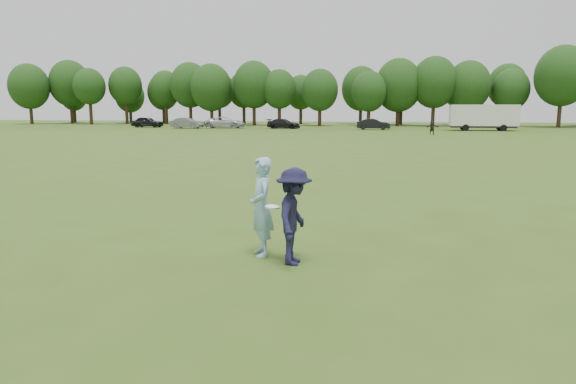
{
  "coord_description": "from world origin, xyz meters",
  "views": [
    {
      "loc": [
        1.92,
        -8.81,
        2.76
      ],
      "look_at": [
        -0.07,
        1.15,
        1.1
      ],
      "focal_mm": 32.0,
      "sensor_mm": 36.0,
      "label": 1
    }
  ],
  "objects_px": {
    "car_a": "(147,122)",
    "cargo_trailer": "(483,116)",
    "car_b": "(187,123)",
    "defender": "(294,216)",
    "car_c": "(225,122)",
    "thrower": "(261,207)",
    "player_far_d": "(432,127)",
    "car_f": "(373,124)",
    "car_d": "(284,124)"
  },
  "relations": [
    {
      "from": "thrower",
      "to": "player_far_d",
      "type": "relative_size",
      "value": 1.2
    },
    {
      "from": "defender",
      "to": "car_c",
      "type": "xyz_separation_m",
      "value": [
        -21.35,
        60.8,
        -0.08
      ]
    },
    {
      "from": "car_a",
      "to": "car_f",
      "type": "bearing_deg",
      "value": -95.52
    },
    {
      "from": "car_b",
      "to": "cargo_trailer",
      "type": "distance_m",
      "value": 39.03
    },
    {
      "from": "cargo_trailer",
      "to": "car_a",
      "type": "bearing_deg",
      "value": 177.48
    },
    {
      "from": "car_f",
      "to": "car_b",
      "type": "bearing_deg",
      "value": 88.79
    },
    {
      "from": "car_b",
      "to": "car_f",
      "type": "bearing_deg",
      "value": -81.95
    },
    {
      "from": "defender",
      "to": "car_c",
      "type": "relative_size",
      "value": 0.31
    },
    {
      "from": "player_far_d",
      "to": "car_a",
      "type": "height_order",
      "value": "car_a"
    },
    {
      "from": "thrower",
      "to": "car_c",
      "type": "height_order",
      "value": "thrower"
    },
    {
      "from": "car_d",
      "to": "thrower",
      "type": "bearing_deg",
      "value": -161.84
    },
    {
      "from": "car_c",
      "to": "defender",
      "type": "bearing_deg",
      "value": -165.62
    },
    {
      "from": "car_a",
      "to": "car_d",
      "type": "height_order",
      "value": "car_a"
    },
    {
      "from": "thrower",
      "to": "cargo_trailer",
      "type": "distance_m",
      "value": 60.29
    },
    {
      "from": "car_f",
      "to": "defender",
      "type": "bearing_deg",
      "value": 178.26
    },
    {
      "from": "player_far_d",
      "to": "car_a",
      "type": "xyz_separation_m",
      "value": [
        -39.18,
        13.65,
        0.0
      ]
    },
    {
      "from": "player_far_d",
      "to": "cargo_trailer",
      "type": "xyz_separation_m",
      "value": [
        6.97,
        11.62,
        1.0
      ]
    },
    {
      "from": "thrower",
      "to": "car_d",
      "type": "xyz_separation_m",
      "value": [
        -12.14,
        60.13,
        -0.27
      ]
    },
    {
      "from": "thrower",
      "to": "car_d",
      "type": "relative_size",
      "value": 0.41
    },
    {
      "from": "defender",
      "to": "car_b",
      "type": "relative_size",
      "value": 0.39
    },
    {
      "from": "defender",
      "to": "car_c",
      "type": "distance_m",
      "value": 64.44
    },
    {
      "from": "car_b",
      "to": "defender",
      "type": "bearing_deg",
      "value": -149.07
    },
    {
      "from": "car_c",
      "to": "thrower",
      "type": "bearing_deg",
      "value": -166.09
    },
    {
      "from": "thrower",
      "to": "cargo_trailer",
      "type": "xyz_separation_m",
      "value": [
        13.54,
        58.75,
        0.84
      ]
    },
    {
      "from": "car_b",
      "to": "car_d",
      "type": "relative_size",
      "value": 0.97
    },
    {
      "from": "car_b",
      "to": "car_f",
      "type": "relative_size",
      "value": 1.03
    },
    {
      "from": "defender",
      "to": "car_d",
      "type": "relative_size",
      "value": 0.38
    },
    {
      "from": "thrower",
      "to": "car_c",
      "type": "distance_m",
      "value": 63.81
    },
    {
      "from": "thrower",
      "to": "car_f",
      "type": "bearing_deg",
      "value": 153.85
    },
    {
      "from": "defender",
      "to": "car_b",
      "type": "height_order",
      "value": "defender"
    },
    {
      "from": "car_d",
      "to": "car_c",
      "type": "bearing_deg",
      "value": 95.09
    },
    {
      "from": "thrower",
      "to": "cargo_trailer",
      "type": "height_order",
      "value": "cargo_trailer"
    },
    {
      "from": "thrower",
      "to": "car_d",
      "type": "distance_m",
      "value": 61.35
    },
    {
      "from": "defender",
      "to": "player_far_d",
      "type": "xyz_separation_m",
      "value": [
        5.87,
        47.55,
        -0.09
      ]
    },
    {
      "from": "player_far_d",
      "to": "car_f",
      "type": "bearing_deg",
      "value": 107.96
    },
    {
      "from": "player_far_d",
      "to": "car_c",
      "type": "distance_m",
      "value": 30.27
    },
    {
      "from": "defender",
      "to": "player_far_d",
      "type": "distance_m",
      "value": 47.91
    },
    {
      "from": "car_d",
      "to": "car_f",
      "type": "height_order",
      "value": "car_f"
    },
    {
      "from": "car_d",
      "to": "player_far_d",
      "type": "bearing_deg",
      "value": -118.05
    },
    {
      "from": "car_a",
      "to": "car_b",
      "type": "distance_m",
      "value": 7.55
    },
    {
      "from": "thrower",
      "to": "player_far_d",
      "type": "bearing_deg",
      "value": 145.97
    },
    {
      "from": "thrower",
      "to": "car_b",
      "type": "distance_m",
      "value": 63.63
    },
    {
      "from": "car_b",
      "to": "cargo_trailer",
      "type": "relative_size",
      "value": 0.49
    },
    {
      "from": "car_c",
      "to": "cargo_trailer",
      "type": "height_order",
      "value": "cargo_trailer"
    },
    {
      "from": "car_a",
      "to": "cargo_trailer",
      "type": "distance_m",
      "value": 46.21
    },
    {
      "from": "thrower",
      "to": "car_a",
      "type": "xyz_separation_m",
      "value": [
        -32.61,
        60.78,
        -0.15
      ]
    },
    {
      "from": "thrower",
      "to": "car_c",
      "type": "bearing_deg",
      "value": 172.79
    },
    {
      "from": "car_a",
      "to": "cargo_trailer",
      "type": "relative_size",
      "value": 0.51
    },
    {
      "from": "defender",
      "to": "car_c",
      "type": "height_order",
      "value": "defender"
    },
    {
      "from": "player_far_d",
      "to": "car_c",
      "type": "xyz_separation_m",
      "value": [
        -27.22,
        13.25,
        0.01
      ]
    }
  ]
}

